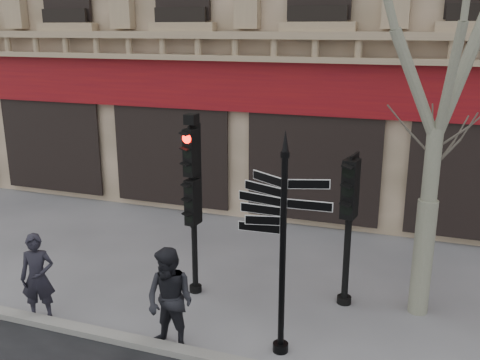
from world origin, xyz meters
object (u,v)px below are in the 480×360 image
at_px(traffic_signal_main, 193,183).
at_px(traffic_signal_secondary, 350,205).
at_px(fingerpost, 284,208).
at_px(pedestrian_b, 170,301).
at_px(pedestrian_a, 38,277).

bearing_deg(traffic_signal_main, traffic_signal_secondary, 17.15).
xyz_separation_m(fingerpost, pedestrian_b, (-1.67, -0.54, -1.56)).
bearing_deg(pedestrian_b, traffic_signal_secondary, 55.36).
bearing_deg(pedestrian_b, fingerpost, 27.43).
height_order(traffic_signal_main, pedestrian_a, traffic_signal_main).
relative_size(fingerpost, traffic_signal_main, 1.03).
bearing_deg(pedestrian_a, traffic_signal_main, 15.29).
relative_size(pedestrian_a, pedestrian_b, 0.92).
relative_size(traffic_signal_secondary, pedestrian_a, 1.75).
bearing_deg(traffic_signal_secondary, pedestrian_a, -146.52).
bearing_deg(traffic_signal_main, fingerpost, -26.62).
distance_m(fingerpost, traffic_signal_main, 2.55).
bearing_deg(pedestrian_a, pedestrian_b, -26.87).
xyz_separation_m(traffic_signal_main, pedestrian_b, (0.45, -1.94, -1.36)).
bearing_deg(fingerpost, traffic_signal_secondary, 76.55).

